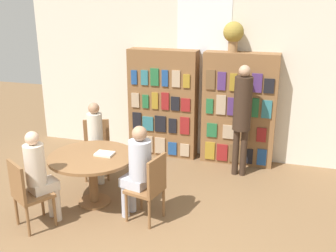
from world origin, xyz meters
name	(u,v)px	position (x,y,z in m)	size (l,w,h in m)	color
wall_back	(203,71)	(0.00, 3.75, 1.51)	(6.40, 0.07, 3.00)	beige
bookshelf_left	(163,104)	(-0.66, 3.55, 0.93)	(1.20, 0.34, 1.87)	brown
bookshelf_right	(239,110)	(0.66, 3.55, 0.93)	(1.20, 0.34, 1.87)	brown
flower_vase	(233,34)	(0.51, 3.56, 2.16)	(0.32, 0.32, 0.48)	#997047
reading_table	(92,164)	(-1.02, 1.55, 0.58)	(1.16, 1.16, 0.70)	brown
chair_near_camera	(27,192)	(-1.49, 0.77, 0.49)	(0.55, 0.55, 0.89)	brown
chair_left_side	(97,146)	(-1.38, 2.39, 0.49)	(0.53, 0.53, 0.89)	brown
chair_far_side	(150,185)	(-0.13, 1.35, 0.49)	(0.48, 0.48, 0.89)	brown
seated_reader_left	(95,139)	(-1.31, 2.22, 0.68)	(0.33, 0.38, 1.22)	beige
seated_reader_right	(138,166)	(-0.30, 1.39, 0.71)	(0.41, 0.35, 1.24)	#B2B7C6
seated_reader_back	(40,173)	(-1.40, 0.92, 0.68)	(0.37, 0.40, 1.22)	beige
librarian_standing	(242,110)	(0.77, 3.05, 1.07)	(0.27, 0.54, 1.76)	#332319
open_book_on_table	(105,154)	(-0.87, 1.62, 0.72)	(0.24, 0.18, 0.03)	silver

